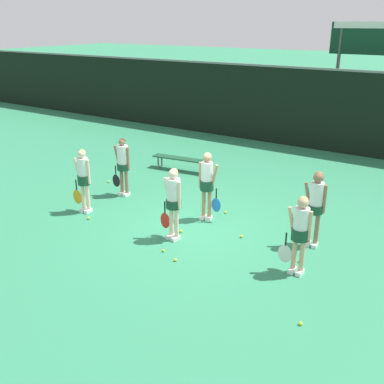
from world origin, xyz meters
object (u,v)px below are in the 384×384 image
object	(u,v)px
bench_courtside	(183,160)
tennis_ball_7	(300,261)
player_0	(83,176)
tennis_ball_2	(109,181)
tennis_ball_0	(89,218)
tennis_ball_4	(301,323)
player_2	(300,229)
player_5	(316,203)
tennis_ball_6	(163,250)
tennis_ball_8	(226,212)
player_4	(207,181)
tennis_ball_5	(175,260)
player_3	(123,162)
tennis_ball_3	(181,231)
player_1	(173,198)
tennis_ball_1	(242,236)

from	to	relation	value
bench_courtside	tennis_ball_7	distance (m)	6.78
player_0	tennis_ball_2	world-z (taller)	player_0
tennis_ball_0	tennis_ball_4	size ratio (longest dim) A/B	1.06
player_2	tennis_ball_7	distance (m)	1.05
bench_courtside	player_5	distance (m)	6.31
tennis_ball_0	tennis_ball_6	size ratio (longest dim) A/B	1.11
tennis_ball_8	player_4	bearing A→B (deg)	-111.53
tennis_ball_5	tennis_ball_4	bearing A→B (deg)	-11.31
tennis_ball_5	tennis_ball_8	size ratio (longest dim) A/B	1.02
tennis_ball_8	tennis_ball_5	bearing A→B (deg)	-82.81
player_3	tennis_ball_4	distance (m)	7.21
player_0	tennis_ball_2	xyz separation A→B (m)	(-1.11, 2.04, -0.97)
tennis_ball_0	tennis_ball_8	bearing A→B (deg)	39.50
tennis_ball_3	tennis_ball_6	size ratio (longest dim) A/B	1.09
player_5	tennis_ball_3	world-z (taller)	player_5
tennis_ball_0	tennis_ball_4	distance (m)	6.23
player_2	tennis_ball_6	xyz separation A→B (m)	(-2.79, -0.78, -0.95)
tennis_ball_2	tennis_ball_3	distance (m)	4.31
player_1	player_4	bearing A→B (deg)	97.29
player_5	tennis_ball_3	distance (m)	3.23
tennis_ball_1	tennis_ball_6	world-z (taller)	tennis_ball_1
tennis_ball_2	tennis_ball_7	size ratio (longest dim) A/B	0.99
tennis_ball_5	tennis_ball_8	world-z (taller)	tennis_ball_5
player_3	player_4	world-z (taller)	player_4
player_4	tennis_ball_1	distance (m)	1.68
tennis_ball_4	player_4	bearing A→B (deg)	141.79
tennis_ball_0	player_4	bearing A→B (deg)	33.73
bench_courtside	tennis_ball_5	size ratio (longest dim) A/B	32.43
tennis_ball_4	player_5	bearing A→B (deg)	106.06
bench_courtside	player_3	bearing A→B (deg)	-100.10
tennis_ball_0	tennis_ball_5	world-z (taller)	tennis_ball_0
tennis_ball_0	tennis_ball_5	distance (m)	3.17
player_1	tennis_ball_7	distance (m)	3.10
tennis_ball_2	tennis_ball_4	distance (m)	8.43
tennis_ball_6	player_1	bearing A→B (deg)	105.49
bench_courtside	player_2	size ratio (longest dim) A/B	1.32
bench_courtside	player_2	bearing A→B (deg)	-44.23
tennis_ball_8	player_1	bearing A→B (deg)	-98.43
tennis_ball_6	player_4	bearing A→B (deg)	93.45
tennis_ball_1	tennis_ball_4	size ratio (longest dim) A/B	1.03
tennis_ball_2	tennis_ball_3	size ratio (longest dim) A/B	0.97
player_1	tennis_ball_2	xyz separation A→B (m)	(-4.01, 2.06, -0.99)
tennis_ball_0	tennis_ball_5	size ratio (longest dim) A/B	1.06
player_3	tennis_ball_0	bearing A→B (deg)	-81.51
tennis_ball_5	tennis_ball_8	xyz separation A→B (m)	(-0.36, 2.82, -0.00)
player_2	player_4	bearing A→B (deg)	156.96
tennis_ball_1	bench_courtside	bearing A→B (deg)	139.61
player_1	tennis_ball_7	xyz separation A→B (m)	(2.88, 0.56, -0.99)
tennis_ball_3	tennis_ball_5	world-z (taller)	tennis_ball_3
tennis_ball_0	tennis_ball_6	world-z (taller)	tennis_ball_0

